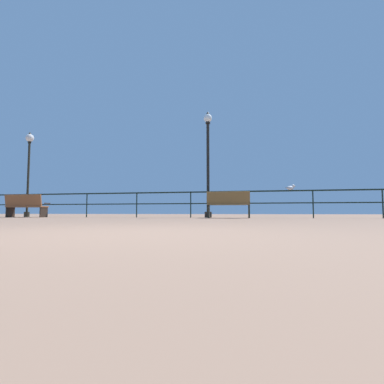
{
  "coord_description": "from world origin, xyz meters",
  "views": [
    {
      "loc": [
        1.26,
        -2.49,
        0.2
      ],
      "look_at": [
        -0.94,
        7.86,
        0.93
      ],
      "focal_mm": 27.4,
      "sensor_mm": 36.0,
      "label": 1
    }
  ],
  "objects_px": {
    "seagull_on_rail": "(291,188)",
    "bench_far_left": "(26,205)",
    "lamppost_center": "(208,156)",
    "bench_near_left": "(228,203)",
    "lamppost_left": "(29,161)"
  },
  "relations": [
    {
      "from": "bench_near_left",
      "to": "lamppost_left",
      "type": "bearing_deg",
      "value": 173.4
    },
    {
      "from": "lamppost_center",
      "to": "seagull_on_rail",
      "type": "height_order",
      "value": "lamppost_center"
    },
    {
      "from": "bench_near_left",
      "to": "seagull_on_rail",
      "type": "distance_m",
      "value": 2.35
    },
    {
      "from": "bench_far_left",
      "to": "bench_near_left",
      "type": "bearing_deg",
      "value": 0.1
    },
    {
      "from": "bench_far_left",
      "to": "lamppost_center",
      "type": "height_order",
      "value": "lamppost_center"
    },
    {
      "from": "bench_far_left",
      "to": "lamppost_center",
      "type": "distance_m",
      "value": 7.56
    },
    {
      "from": "lamppost_center",
      "to": "seagull_on_rail",
      "type": "bearing_deg",
      "value": -5.2
    },
    {
      "from": "bench_near_left",
      "to": "lamppost_center",
      "type": "relative_size",
      "value": 0.36
    },
    {
      "from": "bench_far_left",
      "to": "bench_near_left",
      "type": "height_order",
      "value": "bench_near_left"
    },
    {
      "from": "lamppost_left",
      "to": "lamppost_center",
      "type": "height_order",
      "value": "lamppost_center"
    },
    {
      "from": "bench_far_left",
      "to": "seagull_on_rail",
      "type": "relative_size",
      "value": 4.02
    },
    {
      "from": "lamppost_center",
      "to": "seagull_on_rail",
      "type": "xyz_separation_m",
      "value": [
        3.01,
        -0.27,
        -1.32
      ]
    },
    {
      "from": "bench_near_left",
      "to": "seagull_on_rail",
      "type": "bearing_deg",
      "value": 19.49
    },
    {
      "from": "seagull_on_rail",
      "to": "bench_far_left",
      "type": "bearing_deg",
      "value": -175.68
    },
    {
      "from": "bench_near_left",
      "to": "bench_far_left",
      "type": "bearing_deg",
      "value": -179.9
    }
  ]
}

